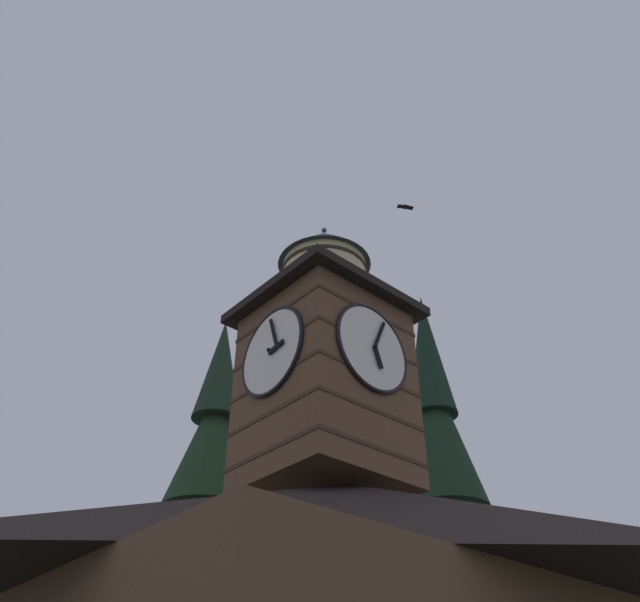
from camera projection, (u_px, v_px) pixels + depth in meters
clock_tower at (325, 360)px, 16.56m from camera, size 4.05×4.05×8.09m
pine_tree_behind at (201, 562)px, 20.06m from camera, size 5.59×5.59×15.84m
pine_tree_aside at (451, 568)px, 22.55m from camera, size 6.37×6.37×19.05m
moon at (203, 598)px, 46.39m from camera, size 1.82×1.82×1.82m
flying_bird_high at (405, 207)px, 24.65m from camera, size 0.64×0.47×0.14m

